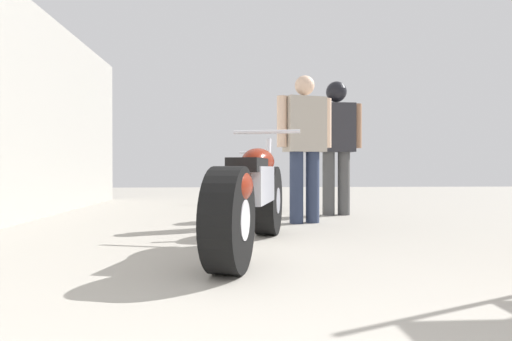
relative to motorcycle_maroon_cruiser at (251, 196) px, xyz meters
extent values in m
plane|color=#9E998E|center=(0.27, 1.08, -0.42)|extent=(18.16, 18.16, 0.00)
cylinder|color=black|center=(0.19, 0.76, -0.09)|extent=(0.35, 0.68, 0.65)
cylinder|color=silver|center=(0.19, 0.76, -0.09)|extent=(0.26, 0.29, 0.25)
cylinder|color=black|center=(-0.16, -0.67, -0.09)|extent=(0.35, 0.68, 0.65)
cylinder|color=silver|center=(-0.16, -0.67, -0.09)|extent=(0.26, 0.29, 0.25)
cube|color=silver|center=(0.01, 0.04, 0.09)|extent=(0.39, 0.69, 0.28)
ellipsoid|color=maroon|center=(0.07, 0.26, 0.27)|extent=(0.38, 0.58, 0.22)
cube|color=black|center=(-0.03, -0.13, 0.24)|extent=(0.34, 0.53, 0.10)
ellipsoid|color=maroon|center=(-0.15, -0.62, 0.11)|extent=(0.36, 0.50, 0.24)
cylinder|color=silver|center=(0.18, 0.72, 0.21)|extent=(0.11, 0.26, 0.59)
cylinder|color=silver|center=(0.17, 0.68, 0.56)|extent=(0.62, 0.19, 0.04)
cylinder|color=silver|center=(-0.20, -0.22, -0.19)|extent=(0.22, 0.57, 0.09)
cylinder|color=black|center=(0.26, 4.36, -0.12)|extent=(0.25, 0.62, 0.61)
cylinder|color=silver|center=(0.26, 4.36, -0.12)|extent=(0.23, 0.24, 0.23)
cylinder|color=black|center=(0.35, 2.99, -0.12)|extent=(0.25, 0.62, 0.61)
cylinder|color=silver|center=(0.35, 2.99, -0.12)|extent=(0.23, 0.24, 0.23)
cube|color=silver|center=(0.30, 3.68, 0.05)|extent=(0.27, 0.62, 0.27)
ellipsoid|color=#5B0F19|center=(0.29, 3.89, 0.22)|extent=(0.28, 0.51, 0.21)
cube|color=black|center=(0.32, 3.51, 0.20)|extent=(0.24, 0.47, 0.09)
ellipsoid|color=#5B0F19|center=(0.35, 3.04, 0.07)|extent=(0.27, 0.43, 0.23)
cylinder|color=silver|center=(0.26, 4.33, 0.17)|extent=(0.06, 0.24, 0.55)
cylinder|color=silver|center=(0.26, 4.29, 0.49)|extent=(0.59, 0.07, 0.03)
cylinder|color=silver|center=(0.19, 3.39, -0.21)|extent=(0.12, 0.53, 0.09)
cylinder|color=#2D3851|center=(0.59, 1.53, -0.01)|extent=(0.19, 0.19, 0.82)
cylinder|color=#2D3851|center=(0.78, 1.58, -0.01)|extent=(0.19, 0.19, 0.82)
cube|color=#B2A899|center=(0.68, 1.55, 0.72)|extent=(0.50, 0.36, 0.63)
cylinder|color=beige|center=(0.41, 1.48, 0.74)|extent=(0.14, 0.14, 0.58)
cylinder|color=beige|center=(0.96, 1.63, 0.74)|extent=(0.14, 0.14, 0.58)
sphere|color=beige|center=(0.68, 1.55, 1.17)|extent=(0.23, 0.23, 0.23)
cylinder|color=#4C4C4C|center=(1.15, 2.32, 0.01)|extent=(0.17, 0.17, 0.85)
cylinder|color=#4C4C4C|center=(1.36, 2.33, 0.01)|extent=(0.17, 0.17, 0.85)
cube|color=#2D2D33|center=(1.25, 2.32, 0.76)|extent=(0.48, 0.28, 0.65)
cylinder|color=#9E7051|center=(0.96, 2.31, 0.79)|extent=(0.12, 0.12, 0.60)
cylinder|color=#9E7051|center=(1.54, 2.34, 0.79)|extent=(0.12, 0.12, 0.60)
sphere|color=black|center=(1.25, 2.32, 1.23)|extent=(0.24, 0.24, 0.24)
sphere|color=black|center=(1.25, 2.32, 1.24)|extent=(0.28, 0.28, 0.28)
camera|label=1|loc=(-0.14, -3.17, 0.22)|focal=28.93mm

